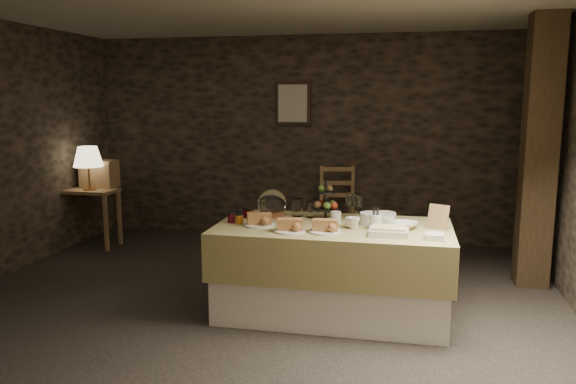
% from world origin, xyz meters
% --- Properties ---
extents(ground_plane, '(5.50, 5.00, 0.01)m').
position_xyz_m(ground_plane, '(0.00, 0.00, 0.00)').
color(ground_plane, black).
rests_on(ground_plane, ground).
extents(room_shell, '(5.52, 5.02, 2.60)m').
position_xyz_m(room_shell, '(0.00, 0.00, 1.56)').
color(room_shell, black).
rests_on(room_shell, ground).
extents(buffet_table, '(1.94, 1.03, 0.77)m').
position_xyz_m(buffet_table, '(0.71, -0.06, 0.44)').
color(buffet_table, silver).
rests_on(buffet_table, ground_plane).
extents(console_table, '(0.67, 0.38, 0.72)m').
position_xyz_m(console_table, '(-2.50, 1.50, 0.59)').
color(console_table, olive).
rests_on(console_table, ground_plane).
extents(table_lamp, '(0.35, 0.35, 0.53)m').
position_xyz_m(table_lamp, '(-2.45, 1.45, 1.12)').
color(table_lamp, '#AC7A3C').
rests_on(table_lamp, console_table).
extents(wine_rack, '(0.42, 0.26, 0.34)m').
position_xyz_m(wine_rack, '(-2.45, 1.68, 0.89)').
color(wine_rack, olive).
rests_on(wine_rack, console_table).
extents(chair, '(0.54, 0.52, 0.76)m').
position_xyz_m(chair, '(0.49, 2.23, 0.43)').
color(chair, olive).
rests_on(chair, ground_plane).
extents(timber_column, '(0.30, 0.30, 2.60)m').
position_xyz_m(timber_column, '(2.52, 1.11, 1.30)').
color(timber_column, black).
rests_on(timber_column, ground_plane).
extents(framed_picture, '(0.45, 0.04, 0.55)m').
position_xyz_m(framed_picture, '(-0.15, 2.47, 1.75)').
color(framed_picture, black).
rests_on(framed_picture, room_shell).
extents(plate_stack_a, '(0.19, 0.19, 0.10)m').
position_xyz_m(plate_stack_a, '(1.02, 0.05, 0.82)').
color(plate_stack_a, white).
rests_on(plate_stack_a, buffet_table).
extents(plate_stack_b, '(0.20, 0.20, 0.08)m').
position_xyz_m(plate_stack_b, '(1.12, 0.16, 0.81)').
color(plate_stack_b, white).
rests_on(plate_stack_b, buffet_table).
extents(cutlery_holder, '(0.10, 0.10, 0.12)m').
position_xyz_m(cutlery_holder, '(1.06, -0.12, 0.83)').
color(cutlery_holder, white).
rests_on(cutlery_holder, buffet_table).
extents(cup_a, '(0.14, 0.14, 0.09)m').
position_xyz_m(cup_a, '(0.86, -0.11, 0.81)').
color(cup_a, white).
rests_on(cup_a, buffet_table).
extents(cup_b, '(0.13, 0.13, 0.10)m').
position_xyz_m(cup_b, '(0.89, -0.14, 0.82)').
color(cup_b, white).
rests_on(cup_b, buffet_table).
extents(mug_c, '(0.09, 0.09, 0.09)m').
position_xyz_m(mug_c, '(0.72, 0.06, 0.82)').
color(mug_c, white).
rests_on(mug_c, buffet_table).
extents(mug_d, '(0.08, 0.08, 0.09)m').
position_xyz_m(mug_d, '(1.16, -0.07, 0.81)').
color(mug_d, white).
rests_on(mug_d, buffet_table).
extents(bowl, '(0.26, 0.26, 0.05)m').
position_xyz_m(bowl, '(1.29, -0.03, 0.80)').
color(bowl, white).
rests_on(bowl, buffet_table).
extents(cake_dome, '(0.26, 0.26, 0.26)m').
position_xyz_m(cake_dome, '(0.13, 0.16, 0.87)').
color(cake_dome, olive).
rests_on(cake_dome, buffet_table).
extents(fruit_stand, '(0.23, 0.23, 0.33)m').
position_xyz_m(fruit_stand, '(0.61, 0.20, 0.90)').
color(fruit_stand, black).
rests_on(fruit_stand, buffet_table).
extents(bread_platter_left, '(0.26, 0.26, 0.11)m').
position_xyz_m(bread_platter_left, '(0.11, -0.19, 0.81)').
color(bread_platter_left, white).
rests_on(bread_platter_left, buffet_table).
extents(bread_platter_center, '(0.26, 0.26, 0.11)m').
position_xyz_m(bread_platter_center, '(0.40, -0.35, 0.81)').
color(bread_platter_center, white).
rests_on(bread_platter_center, buffet_table).
extents(bread_platter_right, '(0.26, 0.26, 0.11)m').
position_xyz_m(bread_platter_right, '(0.68, -0.31, 0.81)').
color(bread_platter_right, white).
rests_on(bread_platter_right, buffet_table).
extents(jam_jars, '(0.18, 0.32, 0.07)m').
position_xyz_m(jam_jars, '(-0.10, -0.03, 0.81)').
color(jam_jars, '#530A19').
rests_on(jam_jars, buffet_table).
extents(tart_dish, '(0.30, 0.22, 0.07)m').
position_xyz_m(tart_dish, '(1.17, -0.31, 0.80)').
color(tart_dish, white).
rests_on(tart_dish, buffet_table).
extents(square_dish, '(0.14, 0.14, 0.04)m').
position_xyz_m(square_dish, '(1.51, -0.36, 0.79)').
color(square_dish, white).
rests_on(square_dish, buffet_table).
extents(menu_frame, '(0.18, 0.14, 0.22)m').
position_xyz_m(menu_frame, '(1.56, -0.00, 0.86)').
color(menu_frame, olive).
rests_on(menu_frame, buffet_table).
extents(storage_jar_a, '(0.10, 0.10, 0.16)m').
position_xyz_m(storage_jar_a, '(0.34, 0.25, 0.85)').
color(storage_jar_a, white).
rests_on(storage_jar_a, buffet_table).
extents(storage_jar_b, '(0.09, 0.09, 0.14)m').
position_xyz_m(storage_jar_b, '(0.47, 0.23, 0.84)').
color(storage_jar_b, white).
rests_on(storage_jar_b, buffet_table).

